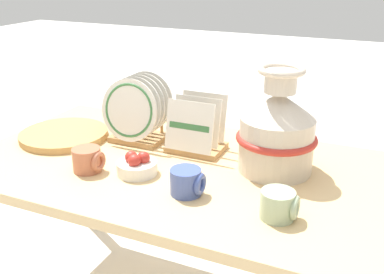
{
  "coord_description": "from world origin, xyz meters",
  "views": [
    {
      "loc": [
        0.57,
        -1.28,
        1.31
      ],
      "look_at": [
        0.0,
        0.0,
        0.75
      ],
      "focal_mm": 42.0,
      "sensor_mm": 36.0,
      "label": 1
    }
  ],
  "objects": [
    {
      "name": "fruit_bowl",
      "position": [
        -0.15,
        -0.12,
        0.67
      ],
      "size": [
        0.14,
        0.14,
        0.08
      ],
      "color": "silver",
      "rests_on": "display_table"
    },
    {
      "name": "dish_rack_round_plates",
      "position": [
        -0.29,
        0.13,
        0.76
      ],
      "size": [
        0.24,
        0.18,
        0.26
      ],
      "color": "tan",
      "rests_on": "display_table"
    },
    {
      "name": "mug_cobalt_glaze",
      "position": [
        0.07,
        -0.18,
        0.69
      ],
      "size": [
        0.1,
        0.1,
        0.08
      ],
      "color": "#42569E",
      "rests_on": "display_table"
    },
    {
      "name": "display_table",
      "position": [
        0.0,
        0.0,
        0.58
      ],
      "size": [
        1.59,
        0.83,
        0.64
      ],
      "color": "tan",
      "rests_on": "ground_plane"
    },
    {
      "name": "dish_rack_square_plates",
      "position": [
        -0.04,
        0.14,
        0.71
      ],
      "size": [
        0.2,
        0.17,
        0.2
      ],
      "color": "tan",
      "rests_on": "display_table"
    },
    {
      "name": "wicker_charger_stack",
      "position": [
        -0.58,
        0.03,
        0.66
      ],
      "size": [
        0.34,
        0.34,
        0.03
      ],
      "color": "tan",
      "rests_on": "display_table"
    },
    {
      "name": "ceramic_vase",
      "position": [
        0.26,
        0.09,
        0.79
      ],
      "size": [
        0.27,
        0.27,
        0.35
      ],
      "color": "beige",
      "rests_on": "display_table"
    },
    {
      "name": "mug_terracotta_glaze",
      "position": [
        -0.31,
        -0.17,
        0.69
      ],
      "size": [
        0.1,
        0.1,
        0.08
      ],
      "color": "#B76647",
      "rests_on": "display_table"
    },
    {
      "name": "mug_sage_glaze",
      "position": [
        0.35,
        -0.2,
        0.69
      ],
      "size": [
        0.1,
        0.1,
        0.08
      ],
      "color": "#9EB28E",
      "rests_on": "display_table"
    }
  ]
}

